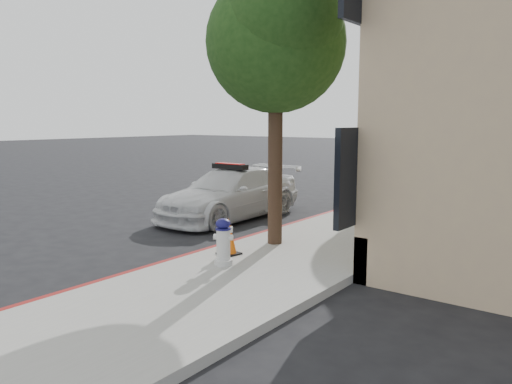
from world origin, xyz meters
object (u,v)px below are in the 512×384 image
object	(u,v)px
parked_car_mid	(398,172)
fire_hydrant	(223,242)
parked_car_far	(437,163)
traffic_cone	(229,236)
police_car	(230,193)

from	to	relation	value
parked_car_mid	fire_hydrant	xyz separation A→B (m)	(1.89, -13.06, -0.08)
parked_car_far	traffic_cone	bearing A→B (deg)	-89.76
parked_car_mid	parked_car_far	xyz separation A→B (m)	(-0.00, 5.02, 0.01)
police_car	fire_hydrant	bearing A→B (deg)	-50.83
police_car	parked_car_far	xyz separation A→B (m)	(1.29, 14.10, -0.04)
police_car	fire_hydrant	size ratio (longest dim) A/B	5.69
traffic_cone	police_car	bearing A→B (deg)	129.63
traffic_cone	parked_car_mid	bearing A→B (deg)	96.90
police_car	traffic_cone	size ratio (longest dim) A/B	6.74
parked_car_mid	fire_hydrant	bearing A→B (deg)	-78.21
parked_car_far	parked_car_mid	bearing A→B (deg)	-94.68
parked_car_mid	fire_hydrant	size ratio (longest dim) A/B	4.48
police_car	parked_car_far	bearing A→B (deg)	85.37
police_car	traffic_cone	xyz separation A→B (m)	(2.79, -3.37, -0.20)
parked_car_mid	fire_hydrant	distance (m)	13.20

